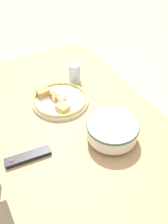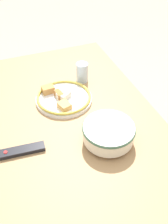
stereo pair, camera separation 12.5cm
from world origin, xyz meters
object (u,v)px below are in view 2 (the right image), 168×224
Objects in this scene: noodle_bowl at (109,133)px; food_plate at (63,98)px; tv_remote at (22,150)px; drinking_glass at (82,72)px.

noodle_bowl is 0.36m from food_plate.
tv_remote is at bearing 78.90° from noodle_bowl.
food_plate reaches higher than tv_remote.
food_plate is 0.38m from tv_remote.
tv_remote is at bearing 135.08° from food_plate.
noodle_bowl is 2.07× the size of drinking_glass.
noodle_bowl is 0.79× the size of food_plate.
drinking_glass reaches higher than tv_remote.
drinking_glass is (0.13, -0.16, 0.04)m from food_plate.
noodle_bowl is 0.38m from tv_remote.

